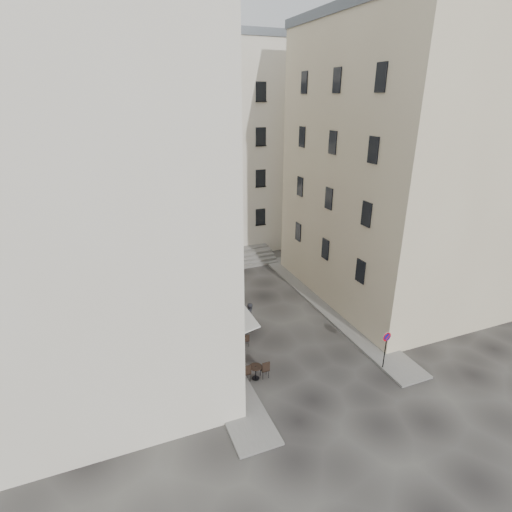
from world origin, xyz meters
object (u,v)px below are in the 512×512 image
bistro_table_a (255,371)px  bistro_table_b (239,341)px  pedestrian (249,317)px  no_parking_sign (386,344)px

bistro_table_a → bistro_table_b: bearing=86.8°
bistro_table_a → pedestrian: size_ratio=0.75×
bistro_table_a → pedestrian: (1.37, 4.51, 0.43)m
no_parking_sign → bistro_table_a: no_parking_sign is taller
bistro_table_a → no_parking_sign: bearing=-15.1°
bistro_table_b → bistro_table_a: bearing=-93.2°
bistro_table_b → no_parking_sign: bearing=-36.3°
no_parking_sign → bistro_table_a: size_ratio=1.62×
pedestrian → bistro_table_b: bearing=13.3°
pedestrian → no_parking_sign: bearing=91.5°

